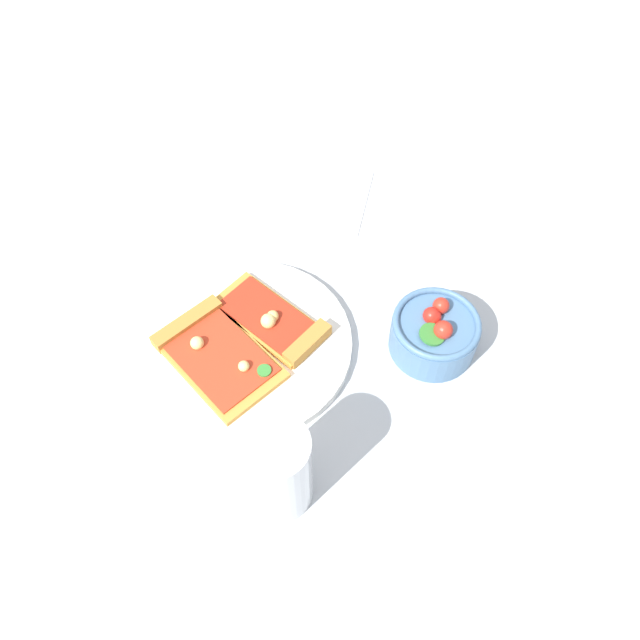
% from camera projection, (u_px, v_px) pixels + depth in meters
% --- Properties ---
extents(ground_plane, '(2.40, 2.40, 0.00)m').
position_uv_depth(ground_plane, '(269.00, 329.00, 0.82)').
color(ground_plane, '#B2B7BC').
rests_on(ground_plane, ground).
extents(plate, '(0.27, 0.27, 0.01)m').
position_uv_depth(plate, '(247.00, 344.00, 0.80)').
color(plate, white).
rests_on(plate, ground_plane).
extents(pizza_slice_near, '(0.16, 0.15, 0.03)m').
position_uv_depth(pizza_slice_near, '(277.00, 322.00, 0.80)').
color(pizza_slice_near, gold).
rests_on(pizza_slice_near, plate).
extents(pizza_slice_far, '(0.18, 0.17, 0.02)m').
position_uv_depth(pizza_slice_far, '(214.00, 352.00, 0.77)').
color(pizza_slice_far, gold).
rests_on(pizza_slice_far, plate).
extents(salad_bowl, '(0.11, 0.11, 0.07)m').
position_uv_depth(salad_bowl, '(434.00, 333.00, 0.78)').
color(salad_bowl, '#4C7299').
rests_on(salad_bowl, ground_plane).
extents(soda_glass, '(0.07, 0.07, 0.13)m').
position_uv_depth(soda_glass, '(279.00, 472.00, 0.64)').
color(soda_glass, silver).
rests_on(soda_glass, ground_plane).
extents(paper_napkin, '(0.19, 0.20, 0.00)m').
position_uv_depth(paper_napkin, '(316.00, 195.00, 0.96)').
color(paper_napkin, white).
rests_on(paper_napkin, ground_plane).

